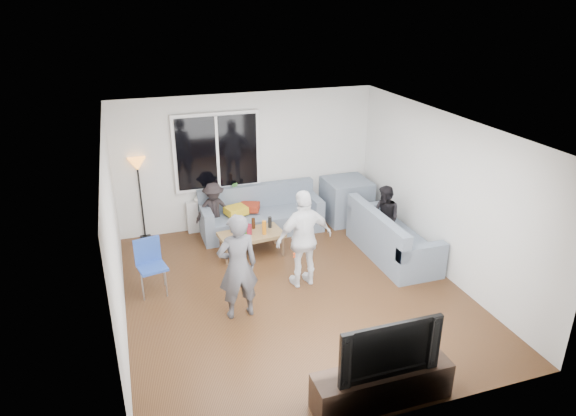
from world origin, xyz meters
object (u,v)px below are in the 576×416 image
object	(u,v)px
spectator_back	(214,211)
tv_console	(382,385)
spectator_right	(385,218)
floor_lamp	(141,199)
player_right	(304,239)
sofa_back_section	(261,211)
television	(385,344)
sofa_right_section	(393,233)
player_left	(238,267)
coffee_table	(252,244)
side_chair	(152,268)

from	to	relation	value
spectator_back	tv_console	size ratio (longest dim) A/B	0.68
spectator_right	floor_lamp	bearing A→B (deg)	-124.91
player_right	sofa_back_section	bearing A→B (deg)	-92.83
television	floor_lamp	bearing A→B (deg)	113.16
sofa_back_section	spectator_back	size ratio (longest dim) A/B	2.12
sofa_back_section	sofa_right_section	xyz separation A→B (m)	(1.91, -1.68, 0.00)
player_right	spectator_back	xyz separation A→B (m)	(-1.01, 2.12, -0.25)
player_left	spectator_back	world-z (taller)	player_left
sofa_back_section	player_left	bearing A→B (deg)	-111.96
spectator_back	coffee_table	bearing A→B (deg)	-62.65
player_left	floor_lamp	bearing A→B (deg)	-73.81
sofa_right_section	spectator_back	bearing A→B (deg)	58.63
sofa_right_section	sofa_back_section	bearing A→B (deg)	48.65
player_left	player_right	xyz separation A→B (m)	(1.17, 0.53, 0.00)
side_chair	television	distance (m)	3.87
coffee_table	sofa_back_section	bearing A→B (deg)	63.92
coffee_table	spectator_back	size ratio (longest dim) A/B	1.02
player_left	spectator_back	size ratio (longest dim) A/B	1.45
coffee_table	side_chair	bearing A→B (deg)	-156.10
side_chair	player_right	xyz separation A→B (m)	(2.27, -0.47, 0.36)
sofa_back_section	spectator_back	xyz separation A→B (m)	(-0.90, 0.03, 0.12)
floor_lamp	sofa_back_section	bearing A→B (deg)	-11.42
side_chair	sofa_right_section	bearing A→B (deg)	-12.99
player_left	side_chair	bearing A→B (deg)	-45.61
coffee_table	tv_console	bearing A→B (deg)	-82.98
sofa_right_section	spectator_right	xyz separation A→B (m)	(0.00, 0.33, 0.16)
coffee_table	floor_lamp	world-z (taller)	floor_lamp
coffee_table	tv_console	world-z (taller)	tv_console
side_chair	television	world-z (taller)	television
player_left	sofa_right_section	bearing A→B (deg)	-166.18
coffee_table	player_left	bearing A→B (deg)	-109.88
floor_lamp	player_right	xyz separation A→B (m)	(2.27, -2.53, 0.01)
floor_lamp	television	world-z (taller)	floor_lamp
sofa_back_section	floor_lamp	xyz separation A→B (m)	(-2.16, 0.44, 0.36)
player_right	television	size ratio (longest dim) A/B	1.34
coffee_table	spectator_back	xyz separation A→B (m)	(-0.48, 0.88, 0.34)
sofa_back_section	coffee_table	xyz separation A→B (m)	(-0.42, -0.85, -0.22)
coffee_table	spectator_right	xyz separation A→B (m)	(2.33, -0.50, 0.38)
sofa_back_section	side_chair	world-z (taller)	side_chair
player_left	spectator_right	distance (m)	3.23
side_chair	player_right	bearing A→B (deg)	-23.78
spectator_right	sofa_right_section	bearing A→B (deg)	-11.18
side_chair	tv_console	xyz separation A→B (m)	(2.23, -3.15, -0.21)
sofa_right_section	player_right	xyz separation A→B (m)	(-1.80, -0.41, 0.36)
player_left	tv_console	distance (m)	2.49
side_chair	spectator_right	distance (m)	4.08
sofa_back_section	spectator_back	world-z (taller)	spectator_back
sofa_back_section	sofa_right_section	size ratio (longest dim) A/B	1.15
sofa_right_section	television	size ratio (longest dim) A/B	1.70
player_right	television	bearing A→B (deg)	83.12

